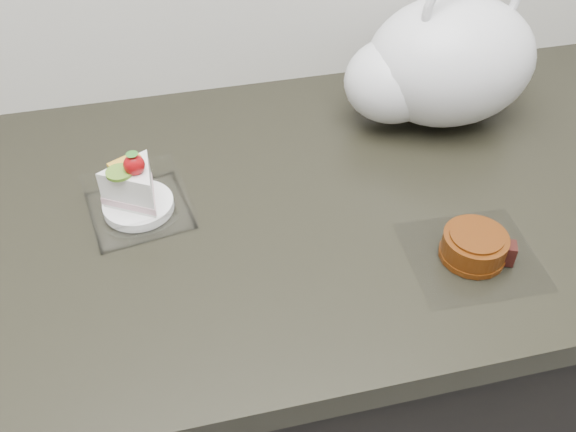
{
  "coord_description": "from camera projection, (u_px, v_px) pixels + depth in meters",
  "views": [
    {
      "loc": [
        -0.09,
        1.03,
        1.49
      ],
      "look_at": [
        0.05,
        1.61,
        0.94
      ],
      "focal_mm": 40.0,
      "sensor_mm": 36.0,
      "label": 1
    }
  ],
  "objects": [
    {
      "name": "mooncake_wrap",
      "position": [
        475.0,
        248.0,
        0.8
      ],
      "size": [
        0.17,
        0.16,
        0.04
      ],
      "rotation": [
        0.0,
        0.0,
        0.13
      ],
      "color": "white",
      "rests_on": "counter"
    },
    {
      "name": "plastic_bag",
      "position": [
        439.0,
        64.0,
        0.98
      ],
      "size": [
        0.33,
        0.25,
        0.24
      ],
      "rotation": [
        0.0,
        0.0,
        0.19
      ],
      "color": "silver",
      "rests_on": "counter"
    },
    {
      "name": "cake_tray",
      "position": [
        136.0,
        196.0,
        0.86
      ],
      "size": [
        0.15,
        0.15,
        0.1
      ],
      "rotation": [
        0.0,
        0.0,
        0.16
      ],
      "color": "white",
      "rests_on": "counter"
    },
    {
      "name": "counter",
      "position": [
        252.0,
        385.0,
        1.19
      ],
      "size": [
        2.04,
        0.64,
        0.9
      ],
      "color": "black",
      "rests_on": "ground"
    }
  ]
}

